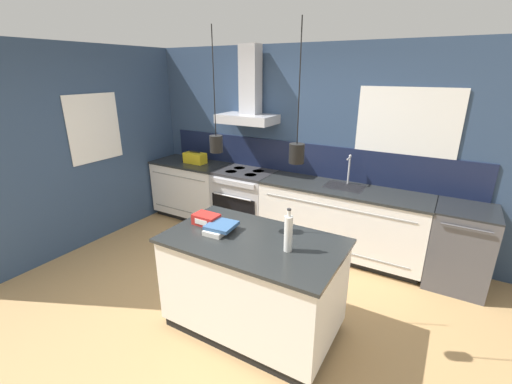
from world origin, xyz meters
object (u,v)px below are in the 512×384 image
Objects in this scene: yellow_toolbox at (195,158)px; bottle_on_island at (288,233)px; oven_range at (245,201)px; red_supply_box at (206,219)px; dishwasher at (460,247)px; book_stack at (220,227)px.

bottle_on_island is at bearing -36.01° from yellow_toolbox.
oven_range is 3.86× the size of red_supply_box.
dishwasher is at bearing 38.46° from red_supply_box.
oven_range is 1.87m from red_supply_box.
book_stack reaches higher than dishwasher.
bottle_on_island is at bearing -125.47° from dishwasher.
dishwasher is 2.76m from red_supply_box.
yellow_toolbox is (-3.67, 0.00, 0.54)m from dishwasher.
bottle_on_island reaches higher than oven_range.
book_stack is 0.21m from red_supply_box.
oven_range is 1.00× the size of dishwasher.
book_stack is at bearing -64.24° from oven_range.
oven_range is at bearing 130.75° from bottle_on_island.
yellow_toolbox reaches higher than red_supply_box.
bottle_on_island is 1.07× the size of yellow_toolbox.
yellow_toolbox is (-0.91, 0.00, 0.54)m from oven_range.
red_supply_box reaches higher than dishwasher.
yellow_toolbox is at bearing 135.03° from book_stack.
book_stack is 0.88× the size of yellow_toolbox.
bottle_on_island is 2.99m from yellow_toolbox.
bottle_on_island is at bearing -49.25° from oven_range.
oven_range is 2.76m from dishwasher.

